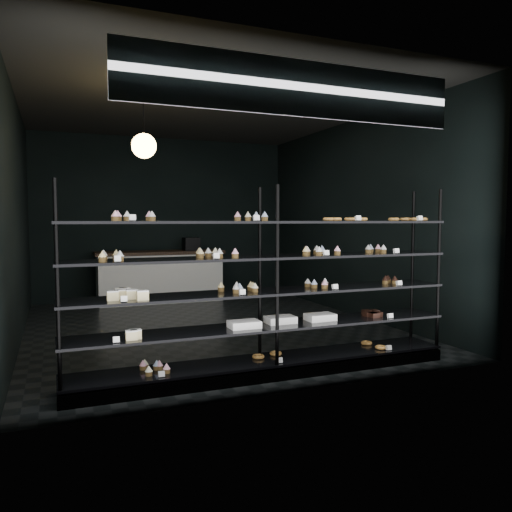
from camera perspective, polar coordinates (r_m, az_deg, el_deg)
room at (r=7.32m, az=-5.65°, el=4.33°), size 5.01×6.01×3.20m
display_shelf at (r=5.06m, az=1.26°, el=-6.59°), size 4.00×0.50×1.91m
signage at (r=4.73m, az=4.85°, el=18.54°), size 3.30×0.05×0.50m
pendant_lamp at (r=6.20m, az=-12.68°, el=12.19°), size 0.29×0.29×0.88m
service_counter at (r=9.76m, az=-10.83°, el=-2.23°), size 2.42×0.65×1.23m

